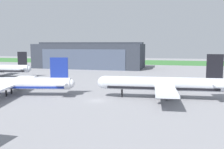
# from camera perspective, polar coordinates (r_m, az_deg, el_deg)

# --- Properties ---
(ground_plane) EXTENTS (440.00, 440.00, 0.00)m
(ground_plane) POSITION_cam_1_polar(r_m,az_deg,el_deg) (74.28, -3.37, -5.96)
(ground_plane) COLOR gray
(grass_field_strip) EXTENTS (440.00, 56.00, 0.08)m
(grass_field_strip) POSITION_cam_1_polar(r_m,az_deg,el_deg) (227.82, 8.27, 2.78)
(grass_field_strip) COLOR #387235
(grass_field_strip) RESTS_ON ground_plane
(maintenance_hangar) EXTENTS (73.43, 29.43, 17.52)m
(maintenance_hangar) POSITION_cam_1_polar(r_m,az_deg,el_deg) (175.34, -5.07, 4.27)
(maintenance_hangar) COLOR #2D333D
(maintenance_hangar) RESTS_ON ground_plane
(airliner_near_left) EXTENTS (39.19, 35.30, 13.61)m
(airliner_near_left) POSITION_cam_1_polar(r_m,az_deg,el_deg) (77.80, 11.14, -2.18)
(airliner_near_left) COLOR silver
(airliner_near_left) RESTS_ON ground_plane
(airliner_near_right) EXTENTS (45.83, 42.34, 12.28)m
(airliner_near_right) POSITION_cam_1_polar(r_m,az_deg,el_deg) (88.37, -23.33, -1.93)
(airliner_near_right) COLOR white
(airliner_near_right) RESTS_ON ground_plane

